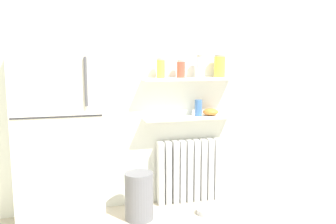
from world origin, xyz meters
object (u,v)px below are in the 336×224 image
object	(u,v)px
storage_jar_0	(161,68)
pet_food_bowl	(207,211)
storage_jar_1	(181,69)
vase	(198,108)
storage_jar_3	(220,66)
refrigerator	(59,132)
trash_bin	(139,196)
storage_jar_2	(201,66)
radiator	(189,171)
shelf_bowl	(211,112)

from	to	relation	value
storage_jar_0	pet_food_bowl	bearing A→B (deg)	-40.07
storage_jar_1	vase	bearing A→B (deg)	-0.00
storage_jar_3	pet_food_bowl	distance (m)	1.51
refrigerator	storage_jar_1	world-z (taller)	refrigerator
storage_jar_1	trash_bin	bearing A→B (deg)	-153.22
storage_jar_2	trash_bin	size ratio (longest dim) A/B	0.50
refrigerator	storage_jar_2	xyz separation A→B (m)	(1.43, 0.22, 0.57)
storage_jar_0	vase	bearing A→B (deg)	-0.00
storage_jar_0	trash_bin	bearing A→B (deg)	-138.63
radiator	shelf_bowl	xyz separation A→B (m)	(0.23, -0.03, 0.64)
shelf_bowl	refrigerator	bearing A→B (deg)	-171.97
vase	pet_food_bowl	world-z (taller)	vase
storage_jar_0	storage_jar_3	size ratio (longest dim) A/B	0.84
vase	pet_food_bowl	distance (m)	1.06
shelf_bowl	pet_food_bowl	world-z (taller)	shelf_bowl
storage_jar_3	pet_food_bowl	world-z (taller)	storage_jar_3
storage_jar_0	storage_jar_3	distance (m)	0.64
storage_jar_1	shelf_bowl	distance (m)	0.57
trash_bin	storage_jar_3	bearing A→B (deg)	15.23
trash_bin	storage_jar_0	bearing A→B (deg)	41.37
refrigerator	shelf_bowl	distance (m)	1.56
storage_jar_0	storage_jar_2	bearing A→B (deg)	-0.00
storage_jar_1	shelf_bowl	size ratio (longest dim) A/B	1.09
refrigerator	vase	distance (m)	1.43
refrigerator	trash_bin	bearing A→B (deg)	-2.78
storage_jar_0	vase	distance (m)	0.59
storage_jar_1	trash_bin	distance (m)	1.34
refrigerator	radiator	bearing A→B (deg)	10.65
radiator	storage_jar_0	bearing A→B (deg)	-174.66
storage_jar_1	storage_jar_2	distance (m)	0.22
refrigerator	trash_bin	world-z (taller)	refrigerator
refrigerator	radiator	xyz separation A→B (m)	(1.32, 0.25, -0.56)
storage_jar_0	shelf_bowl	size ratio (longest dim) A/B	1.19
refrigerator	storage_jar_0	bearing A→B (deg)	12.33
shelf_bowl	storage_jar_1	bearing A→B (deg)	180.00
pet_food_bowl	storage_jar_1	bearing A→B (deg)	118.17
refrigerator	shelf_bowl	xyz separation A→B (m)	(1.55, 0.22, 0.09)
shelf_bowl	pet_food_bowl	xyz separation A→B (m)	(-0.16, -0.33, -0.96)
storage_jar_1	trash_bin	size ratio (longest dim) A/B	0.39
storage_jar_1	pet_food_bowl	distance (m)	1.47
vase	shelf_bowl	distance (m)	0.15
radiator	trash_bin	distance (m)	0.68
storage_jar_3	storage_jar_0	bearing A→B (deg)	180.00
shelf_bowl	trash_bin	xyz separation A→B (m)	(-0.83, -0.25, -0.76)
radiator	storage_jar_1	world-z (taller)	storage_jar_1
shelf_bowl	storage_jar_3	bearing A→B (deg)	0.00
radiator	vase	bearing A→B (deg)	-18.78
storage_jar_2	storage_jar_3	bearing A→B (deg)	0.00
trash_bin	storage_jar_2	bearing A→B (deg)	19.48
refrigerator	storage_jar_0	distance (m)	1.16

